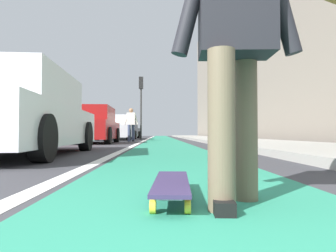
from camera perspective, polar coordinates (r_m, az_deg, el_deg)
ground_plane at (r=10.74m, az=-0.53°, el=-3.57°), size 80.00×80.00×0.00m
bike_lane_paint at (r=24.74m, az=-1.15°, el=-2.38°), size 56.00×1.82×0.00m
lane_stripe_white at (r=20.76m, az=-3.99°, el=-2.55°), size 52.00×0.16×0.01m
sidewalk_curb at (r=19.05m, az=8.80°, el=-2.44°), size 52.00×3.20×0.13m
building_facade at (r=24.41m, az=13.34°, el=13.86°), size 40.00×1.20×13.66m
skateboard at (r=1.78m, az=0.68°, el=-11.12°), size 0.85×0.25×0.11m
skater_person at (r=1.74m, az=12.81°, el=16.80°), size 0.45×0.72×1.64m
parked_car_near at (r=5.93m, az=-26.80°, el=1.87°), size 4.67×2.16×1.49m
parked_car_mid at (r=12.49m, az=-14.39°, el=0.03°), size 4.10×1.93×1.48m
parked_car_far at (r=18.43m, az=-9.91°, el=-0.43°), size 4.39×2.03×1.49m
parked_car_end at (r=23.97m, az=-8.11°, el=-0.74°), size 4.46×2.06×1.46m
traffic_light at (r=20.05m, az=-5.22°, el=5.75°), size 0.33×0.28×4.21m
pedestrian_distant at (r=15.11m, az=-7.12°, el=0.69°), size 0.47×0.73×1.68m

